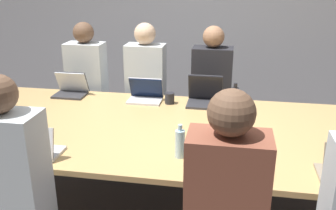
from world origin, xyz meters
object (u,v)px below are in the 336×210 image
at_px(laptop_near_midright, 218,162).
at_px(stapler, 216,141).
at_px(laptop_near_left, 35,147).
at_px(person_far_center, 211,98).
at_px(person_far_midleft, 146,93).
at_px(person_near_left, 14,197).
at_px(laptop_far_midleft, 145,94).
at_px(bottle_far_center, 235,98).
at_px(cup_near_midright, 261,168).
at_px(cup_near_left, 0,146).
at_px(laptop_far_center, 205,96).
at_px(person_far_left, 88,91).
at_px(cup_far_midleft, 170,98).
at_px(bottle_near_midright, 180,143).
at_px(laptop_far_left, 71,88).

xyz_separation_m(laptop_near_midright, stapler, (-0.03, 0.41, -0.05)).
bearing_deg(laptop_near_left, person_far_center, -123.04).
bearing_deg(person_far_midleft, stapler, -57.37).
bearing_deg(person_near_left, person_far_midleft, -99.05).
xyz_separation_m(laptop_far_midleft, bottle_far_center, (0.83, -0.08, 0.04)).
xyz_separation_m(cup_near_midright, bottle_far_center, (-0.17, 1.10, 0.06)).
xyz_separation_m(cup_near_left, bottle_far_center, (1.56, 1.12, 0.06)).
xyz_separation_m(cup_near_midright, laptop_far_center, (-0.44, 1.20, 0.04)).
bearing_deg(bottle_far_center, cup_near_midright, -81.21).
height_order(person_far_midleft, laptop_near_midright, person_far_midleft).
xyz_separation_m(cup_near_left, laptop_near_midright, (1.47, -0.02, 0.03)).
xyz_separation_m(person_near_left, person_far_left, (-0.32, 1.99, 0.00)).
distance_m(cup_near_left, cup_near_midright, 1.73).
relative_size(person_near_left, cup_far_midleft, 13.94).
relative_size(person_near_left, bottle_far_center, 6.00).
xyz_separation_m(cup_near_left, person_far_midleft, (0.63, 1.64, -0.12)).
relative_size(laptop_far_midleft, stapler, 2.09).
bearing_deg(cup_near_left, bottle_near_midright, 7.01).
distance_m(person_near_left, laptop_near_midright, 1.22).
height_order(bottle_near_midright, person_far_center, person_far_center).
bearing_deg(cup_far_midleft, bottle_far_center, -4.52).
distance_m(person_far_left, stapler, 1.91).
height_order(laptop_far_midleft, stapler, laptop_far_midleft).
bearing_deg(laptop_far_center, bottle_near_midright, -93.95).
bearing_deg(cup_near_midright, bottle_far_center, 98.79).
bearing_deg(laptop_far_midleft, bottle_near_midright, -65.53).
bearing_deg(bottle_near_midright, laptop_near_midright, -33.90).
bearing_deg(person_far_center, bottle_near_midright, -94.40).
xyz_separation_m(laptop_near_left, person_near_left, (0.04, -0.36, -0.14)).
relative_size(cup_far_midleft, bottle_far_center, 0.43).
bearing_deg(cup_near_midright, laptop_far_left, 145.10).
bearing_deg(bottle_far_center, laptop_far_left, 175.46).
bearing_deg(laptop_far_left, person_near_left, -77.99).
xyz_separation_m(laptop_far_center, bottle_far_center, (0.27, -0.10, 0.03)).
bearing_deg(person_far_left, laptop_near_left, -80.19).
relative_size(cup_far_midleft, cup_near_midright, 1.26).
height_order(laptop_near_left, laptop_far_center, laptop_far_center).
height_order(bottle_near_midright, laptop_far_left, laptop_far_left).
distance_m(laptop_near_midright, bottle_near_midright, 0.31).
xyz_separation_m(laptop_near_left, laptop_far_left, (-0.30, 1.26, 0.00)).
xyz_separation_m(person_near_left, cup_near_left, (-0.31, 0.37, 0.12)).
bearing_deg(cup_near_midright, laptop_near_midright, -170.06).
relative_size(laptop_near_midright, person_far_center, 0.25).
relative_size(laptop_far_left, stapler, 2.03).
bearing_deg(person_near_left, person_far_left, -80.72).
distance_m(person_far_midleft, cup_near_midright, 1.96).
height_order(laptop_near_left, person_far_midleft, person_far_midleft).
distance_m(laptop_near_midright, laptop_far_center, 1.26).
height_order(laptop_near_midright, laptop_far_left, laptop_near_midright).
relative_size(laptop_near_left, laptop_near_midright, 0.86).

